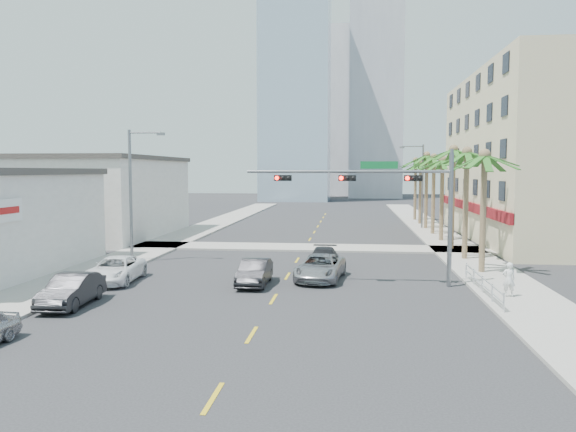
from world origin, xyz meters
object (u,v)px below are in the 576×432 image
object	(u,v)px
car_parked_mid	(72,290)
car_lane_right	(324,259)
pedestrian	(509,279)
car_parked_far	(115,270)
car_lane_left	(255,272)
traffic_signal_mast	(390,193)
car_lane_center	(320,268)

from	to	relation	value
car_parked_mid	car_lane_right	distance (m)	15.74
car_lane_right	pedestrian	size ratio (longest dim) A/B	2.71
car_parked_far	car_lane_right	xyz separation A→B (m)	(11.40, 5.60, -0.04)
car_parked_mid	car_lane_left	size ratio (longest dim) A/B	1.06
traffic_signal_mast	car_lane_center	size ratio (longest dim) A/B	2.14
car_lane_center	car_lane_right	size ratio (longest dim) A/B	1.14
car_lane_center	car_lane_right	distance (m)	3.69
traffic_signal_mast	car_lane_right	xyz separation A→B (m)	(-3.78, 4.81, -4.40)
car_parked_far	car_lane_right	bearing A→B (deg)	21.72
traffic_signal_mast	pedestrian	bearing A→B (deg)	-26.21
car_parked_far	car_lane_center	distance (m)	11.56
car_lane_right	pedestrian	bearing A→B (deg)	-38.93
car_lane_center	car_lane_right	xyz separation A→B (m)	(0.00, 3.69, -0.06)
car_parked_far	car_lane_left	bearing A→B (deg)	-3.65
traffic_signal_mast	car_lane_right	world-z (taller)	traffic_signal_mast
car_lane_center	pedestrian	world-z (taller)	pedestrian
pedestrian	car_parked_mid	bearing A→B (deg)	7.77
traffic_signal_mast	car_lane_right	distance (m)	7.54
car_lane_center	car_lane_right	bearing A→B (deg)	97.06
traffic_signal_mast	car_lane_left	distance (m)	8.52
car_lane_right	car_lane_left	bearing A→B (deg)	-122.53
car_parked_mid	car_lane_center	world-z (taller)	car_parked_mid
car_parked_mid	car_parked_far	distance (m)	5.58
car_parked_mid	car_parked_far	xyz separation A→B (m)	(-0.31, 5.57, -0.03)
car_lane_right	pedestrian	xyz separation A→B (m)	(9.35, -7.55, 0.33)
car_parked_mid	car_lane_right	size ratio (longest dim) A/B	0.98
car_lane_left	car_parked_far	bearing A→B (deg)	-179.39
traffic_signal_mast	car_parked_far	xyz separation A→B (m)	(-15.18, -0.78, -4.36)
traffic_signal_mast	car_parked_far	bearing A→B (deg)	-177.04
car_parked_mid	car_lane_left	bearing A→B (deg)	34.11
car_lane_center	car_parked_mid	bearing A→B (deg)	-138.92
car_lane_left	car_lane_center	xyz separation A→B (m)	(3.50, 1.80, 0.02)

